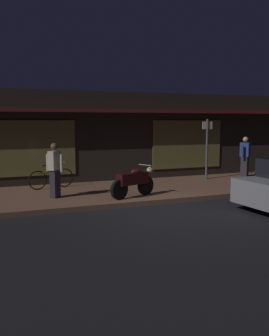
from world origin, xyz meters
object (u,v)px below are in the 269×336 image
(bicycle_parked, at_px, (51,178))
(sign_post, at_px, (207,145))
(person_photographer, at_px, (55,169))
(person_bystander, at_px, (245,156))
(motorcycle, at_px, (134,181))

(bicycle_parked, height_order, sign_post, sign_post)
(person_photographer, bearing_deg, person_bystander, 10.29)
(motorcycle, height_order, person_photographer, person_photographer)
(bicycle_parked, bearing_deg, person_bystander, -1.33)
(person_photographer, xyz_separation_m, person_bystander, (8.17, 1.48, 0.00))
(motorcycle, distance_m, bicycle_parked, 3.23)
(motorcycle, xyz_separation_m, person_photographer, (-2.26, 0.79, 0.38))
(motorcycle, relative_size, sign_post, 0.68)
(motorcycle, xyz_separation_m, bicycle_parked, (-2.10, 2.46, -0.14))
(bicycle_parked, relative_size, sign_post, 0.68)
(person_photographer, bearing_deg, bicycle_parked, 84.40)
(bicycle_parked, height_order, person_photographer, person_photographer)
(motorcycle, relative_size, person_bystander, 0.97)
(person_photographer, xyz_separation_m, sign_post, (6.32, 1.51, 0.48))
(person_photographer, height_order, person_bystander, same)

